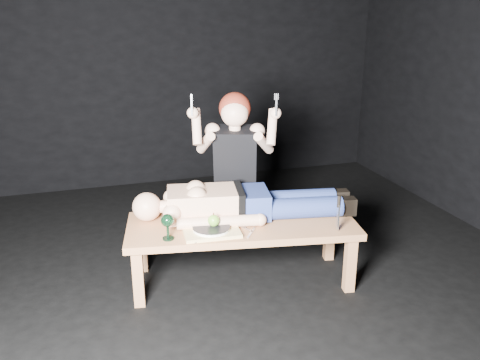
% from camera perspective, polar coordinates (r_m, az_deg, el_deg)
% --- Properties ---
extents(ground, '(5.00, 5.00, 0.00)m').
position_cam_1_polar(ground, '(3.60, -2.53, -12.59)').
color(ground, black).
rests_on(ground, ground).
extents(back_wall, '(5.00, 0.00, 5.00)m').
position_cam_1_polar(back_wall, '(5.54, -9.68, 14.72)').
color(back_wall, black).
rests_on(back_wall, ground).
extents(table, '(1.67, 0.86, 0.45)m').
position_cam_1_polar(table, '(3.65, 0.24, -8.06)').
color(table, '#9E663A').
rests_on(table, ground).
extents(lying_man, '(1.63, 0.74, 0.26)m').
position_cam_1_polar(lying_man, '(3.62, 0.73, -2.13)').
color(lying_man, tan).
rests_on(lying_man, table).
extents(kneeling_woman, '(0.92, 0.98, 1.33)m').
position_cam_1_polar(kneeling_woman, '(3.98, -0.52, 1.12)').
color(kneeling_woman, black).
rests_on(kneeling_woman, ground).
extents(serving_tray, '(0.39, 0.29, 0.02)m').
position_cam_1_polar(serving_tray, '(3.41, -3.24, -5.75)').
color(serving_tray, '#D2B673').
rests_on(serving_tray, table).
extents(plate, '(0.26, 0.26, 0.02)m').
position_cam_1_polar(plate, '(3.40, -3.24, -5.44)').
color(plate, white).
rests_on(plate, serving_tray).
extents(apple, '(0.08, 0.08, 0.08)m').
position_cam_1_polar(apple, '(3.39, -2.97, -4.57)').
color(apple, '#4D9F22').
rests_on(apple, plate).
extents(goblet, '(0.10, 0.10, 0.17)m').
position_cam_1_polar(goblet, '(3.31, -8.12, -5.23)').
color(goblet, black).
rests_on(goblet, table).
extents(fork_flat, '(0.04, 0.17, 0.01)m').
position_cam_1_polar(fork_flat, '(3.34, -5.50, -6.48)').
color(fork_flat, '#B2B2B7').
rests_on(fork_flat, table).
extents(knife_flat, '(0.11, 0.15, 0.01)m').
position_cam_1_polar(knife_flat, '(3.40, 1.29, -5.92)').
color(knife_flat, '#B2B2B7').
rests_on(knife_flat, table).
extents(spoon_flat, '(0.07, 0.16, 0.01)m').
position_cam_1_polar(spoon_flat, '(3.47, 0.57, -5.42)').
color(spoon_flat, '#B2B2B7').
rests_on(spoon_flat, table).
extents(carving_knife, '(0.04, 0.04, 0.25)m').
position_cam_1_polar(carving_knife, '(3.45, 10.97, -3.70)').
color(carving_knife, '#B2B2B7').
rests_on(carving_knife, table).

